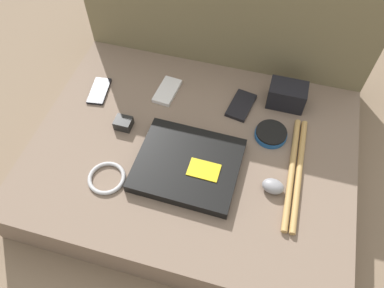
{
  "coord_description": "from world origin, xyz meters",
  "views": [
    {
      "loc": [
        0.17,
        -0.62,
        1.09
      ],
      "look_at": [
        0.0,
        0.0,
        0.17
      ],
      "focal_mm": 35.0,
      "sensor_mm": 36.0,
      "label": 1
    }
  ],
  "objects": [
    {
      "name": "charger_brick",
      "position": [
        -0.23,
        0.02,
        0.16
      ],
      "size": [
        0.05,
        0.05,
        0.03
      ],
      "color": "black",
      "rests_on": "couch_seat"
    },
    {
      "name": "speaker_puck",
      "position": [
        0.23,
        0.11,
        0.16
      ],
      "size": [
        0.1,
        0.1,
        0.02
      ],
      "color": "#1E569E",
      "rests_on": "couch_seat"
    },
    {
      "name": "drumstick_pair",
      "position": [
        0.31,
        -0.01,
        0.16
      ],
      "size": [
        0.05,
        0.38,
        0.02
      ],
      "rotation": [
        0.0,
        0.0,
        0.02
      ],
      "color": "tan",
      "rests_on": "couch_seat"
    },
    {
      "name": "cable_coil",
      "position": [
        -0.21,
        -0.17,
        0.15
      ],
      "size": [
        0.11,
        0.11,
        0.01
      ],
      "color": "#B2B2B7",
      "rests_on": "couch_seat"
    },
    {
      "name": "phone_silver",
      "position": [
        -0.37,
        0.14,
        0.15
      ],
      "size": [
        0.07,
        0.12,
        0.01
      ],
      "rotation": [
        0.0,
        0.0,
        0.14
      ],
      "color": "black",
      "rests_on": "couch_seat"
    },
    {
      "name": "couch_seat",
      "position": [
        0.0,
        0.0,
        0.07
      ],
      "size": [
        0.99,
        0.75,
        0.15
      ],
      "color": "#7A6656",
      "rests_on": "ground_plane"
    },
    {
      "name": "couch_backrest",
      "position": [
        0.0,
        0.48,
        0.27
      ],
      "size": [
        0.99,
        0.2,
        0.55
      ],
      "color": "#756B4C",
      "rests_on": "ground_plane"
    },
    {
      "name": "camera_pouch",
      "position": [
        0.25,
        0.26,
        0.19
      ],
      "size": [
        0.12,
        0.08,
        0.08
      ],
      "color": "black",
      "rests_on": "couch_seat"
    },
    {
      "name": "ground_plane",
      "position": [
        0.0,
        0.0,
        0.0
      ],
      "size": [
        8.0,
        8.0,
        0.0
      ],
      "primitive_type": "plane",
      "color": "#7A6651"
    },
    {
      "name": "phone_small",
      "position": [
        0.11,
        0.2,
        0.15
      ],
      "size": [
        0.09,
        0.13,
        0.01
      ],
      "rotation": [
        0.0,
        0.0,
        -0.18
      ],
      "color": "black",
      "rests_on": "couch_seat"
    },
    {
      "name": "computer_mouse",
      "position": [
        0.26,
        -0.08,
        0.17
      ],
      "size": [
        0.07,
        0.05,
        0.04
      ],
      "rotation": [
        0.0,
        0.0,
        -0.1
      ],
      "color": "gray",
      "rests_on": "couch_seat"
    },
    {
      "name": "laptop",
      "position": [
        0.01,
        -0.07,
        0.16
      ],
      "size": [
        0.3,
        0.26,
        0.03
      ],
      "rotation": [
        0.0,
        0.0,
        -0.02
      ],
      "color": "black",
      "rests_on": "couch_seat"
    },
    {
      "name": "phone_black",
      "position": [
        -0.14,
        0.2,
        0.15
      ],
      "size": [
        0.07,
        0.13,
        0.01
      ],
      "rotation": [
        0.0,
        0.0,
        -0.1
      ],
      "color": "silver",
      "rests_on": "couch_seat"
    }
  ]
}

